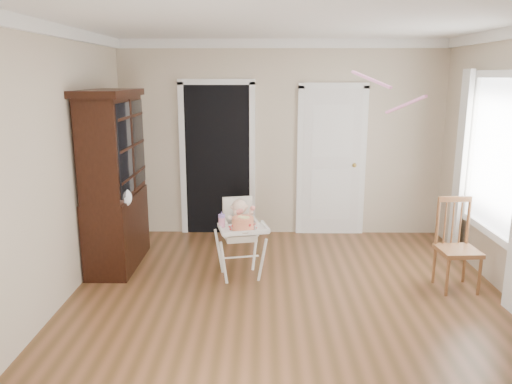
{
  "coord_description": "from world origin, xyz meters",
  "views": [
    {
      "loc": [
        -0.26,
        -4.44,
        2.22
      ],
      "look_at": [
        -0.33,
        0.75,
        1.01
      ],
      "focal_mm": 35.0,
      "sensor_mm": 36.0,
      "label": 1
    }
  ],
  "objects_px": {
    "sippy_cup": "(222,220)",
    "china_cabinet": "(115,180)",
    "cake": "(243,223)",
    "dining_chair": "(457,247)",
    "high_chair": "(240,229)"
  },
  "relations": [
    {
      "from": "sippy_cup",
      "to": "china_cabinet",
      "type": "height_order",
      "value": "china_cabinet"
    },
    {
      "from": "cake",
      "to": "china_cabinet",
      "type": "distance_m",
      "value": 1.67
    },
    {
      "from": "china_cabinet",
      "to": "dining_chair",
      "type": "bearing_deg",
      "value": -9.38
    },
    {
      "from": "sippy_cup",
      "to": "china_cabinet",
      "type": "distance_m",
      "value": 1.43
    },
    {
      "from": "sippy_cup",
      "to": "china_cabinet",
      "type": "relative_size",
      "value": 0.09
    },
    {
      "from": "dining_chair",
      "to": "sippy_cup",
      "type": "bearing_deg",
      "value": 173.89
    },
    {
      "from": "cake",
      "to": "sippy_cup",
      "type": "bearing_deg",
      "value": 161.65
    },
    {
      "from": "sippy_cup",
      "to": "dining_chair",
      "type": "xyz_separation_m",
      "value": [
        2.49,
        -0.1,
        -0.26
      ]
    },
    {
      "from": "china_cabinet",
      "to": "dining_chair",
      "type": "relative_size",
      "value": 2.13
    },
    {
      "from": "high_chair",
      "to": "cake",
      "type": "xyz_separation_m",
      "value": [
        0.04,
        -0.24,
        0.14
      ]
    },
    {
      "from": "china_cabinet",
      "to": "sippy_cup",
      "type": "bearing_deg",
      "value": -22.3
    },
    {
      "from": "cake",
      "to": "high_chair",
      "type": "bearing_deg",
      "value": 100.36
    },
    {
      "from": "cake",
      "to": "china_cabinet",
      "type": "height_order",
      "value": "china_cabinet"
    },
    {
      "from": "sippy_cup",
      "to": "dining_chair",
      "type": "bearing_deg",
      "value": -2.22
    },
    {
      "from": "high_chair",
      "to": "dining_chair",
      "type": "relative_size",
      "value": 0.94
    }
  ]
}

